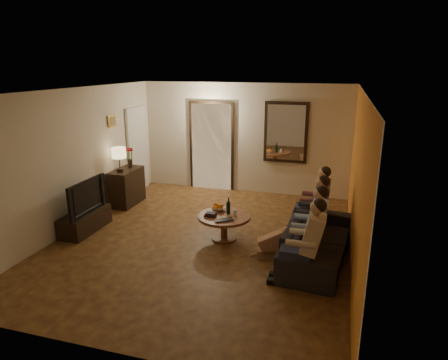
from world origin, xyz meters
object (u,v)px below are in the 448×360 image
(tv_stand, at_px, (85,221))
(wine_bottle, at_px, (228,205))
(table_lamp, at_px, (119,160))
(coffee_table, at_px, (224,227))
(bowl, at_px, (218,208))
(dresser, at_px, (127,187))
(tv, at_px, (83,196))
(sofa, at_px, (318,240))
(person_c, at_px, (314,216))
(person_a, at_px, (308,247))
(person_d, at_px, (316,204))
(laptop, at_px, (225,221))
(person_b, at_px, (311,230))
(dog, at_px, (273,242))

(tv_stand, height_order, wine_bottle, wine_bottle)
(table_lamp, height_order, coffee_table, table_lamp)
(bowl, bearing_deg, dresser, 158.03)
(table_lamp, bearing_deg, bowl, -17.35)
(tv, bearing_deg, sofa, -88.77)
(tv, relative_size, person_c, 0.91)
(person_a, bearing_deg, sofa, 83.66)
(coffee_table, height_order, wine_bottle, wine_bottle)
(dresser, height_order, wine_bottle, dresser)
(table_lamp, relative_size, tv_stand, 0.49)
(person_d, distance_m, laptop, 1.70)
(dresser, relative_size, laptop, 2.70)
(person_b, relative_size, dog, 2.14)
(dog, bearing_deg, tv, 164.04)
(tv, bearing_deg, dresser, 0.00)
(table_lamp, bearing_deg, person_a, -27.49)
(dresser, relative_size, sofa, 0.41)
(person_a, bearing_deg, person_c, 90.00)
(table_lamp, xyz_separation_m, person_a, (4.14, -2.15, -0.46))
(tv_stand, relative_size, tv, 1.01)
(dog, bearing_deg, person_b, -24.80)
(coffee_table, bearing_deg, person_a, -37.43)
(wine_bottle, bearing_deg, dresser, 157.53)
(person_d, bearing_deg, bowl, -166.82)
(sofa, distance_m, coffee_table, 1.66)
(person_d, distance_m, bowl, 1.77)
(tv, bearing_deg, table_lamp, 0.00)
(bowl, bearing_deg, table_lamp, 162.65)
(tv, height_order, bowl, tv)
(person_b, bearing_deg, dresser, 156.80)
(coffee_table, xyz_separation_m, bowl, (-0.18, 0.22, 0.26))
(dresser, height_order, person_d, person_d)
(tv_stand, bearing_deg, coffee_table, 8.07)
(tv, relative_size, wine_bottle, 3.52)
(dresser, distance_m, wine_bottle, 2.87)
(table_lamp, relative_size, coffee_table, 0.58)
(dresser, xyz_separation_m, bowl, (2.42, -0.98, 0.09))
(table_lamp, height_order, person_b, table_lamp)
(tv_stand, distance_m, sofa, 4.24)
(person_a, distance_m, laptop, 1.70)
(table_lamp, xyz_separation_m, tv_stand, (0.00, -1.34, -0.88))
(person_d, bearing_deg, person_a, -90.00)
(bowl, bearing_deg, coffee_table, -50.71)
(dog, relative_size, bowl, 2.16)
(dresser, height_order, laptop, dresser)
(dresser, distance_m, tv, 1.59)
(sofa, relative_size, dog, 3.91)
(tv, distance_m, sofa, 4.25)
(dresser, bearing_deg, laptop, -28.67)
(person_b, relative_size, wine_bottle, 3.87)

